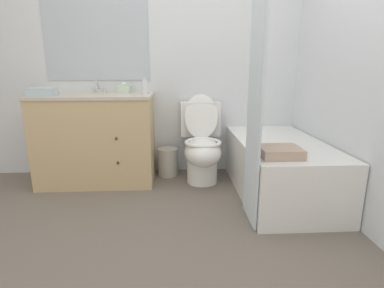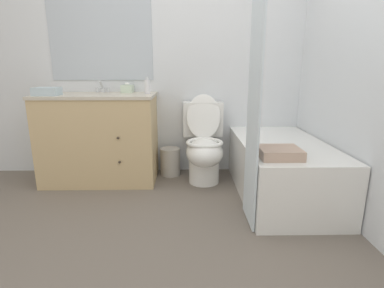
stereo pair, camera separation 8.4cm
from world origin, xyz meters
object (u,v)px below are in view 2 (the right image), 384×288
object	(u,v)px
sink_faucet	(102,89)
wastebasket	(170,162)
toilet	(204,146)
bathtub	(280,168)
bath_towel_folded	(280,153)
soap_dispenser	(147,86)
vanity_cabinet	(100,137)
tissue_box	(127,89)
hand_towel_folded	(47,91)

from	to	relation	value
sink_faucet	wastebasket	world-z (taller)	sink_faucet
toilet	wastebasket	world-z (taller)	toilet
bathtub	bath_towel_folded	distance (m)	0.57
bathtub	soap_dispenser	bearing A→B (deg)	161.18
toilet	wastebasket	distance (m)	0.45
vanity_cabinet	sink_faucet	distance (m)	0.51
sink_faucet	bath_towel_folded	size ratio (longest dim) A/B	0.48
vanity_cabinet	tissue_box	size ratio (longest dim) A/B	7.49
toilet	hand_towel_folded	bearing A→B (deg)	-175.85
toilet	soap_dispenser	distance (m)	0.80
sink_faucet	toilet	world-z (taller)	sink_faucet
wastebasket	vanity_cabinet	bearing A→B (deg)	-169.55
bathtub	tissue_box	xyz separation A→B (m)	(-1.44, 0.58, 0.67)
tissue_box	hand_towel_folded	size ratio (longest dim) A/B	0.67
sink_faucet	wastebasket	bearing A→B (deg)	-6.69
tissue_box	hand_towel_folded	bearing A→B (deg)	-154.11
vanity_cabinet	soap_dispenser	bearing A→B (deg)	0.80
sink_faucet	soap_dispenser	size ratio (longest dim) A/B	0.88
vanity_cabinet	soap_dispenser	size ratio (longest dim) A/B	6.87
sink_faucet	bathtub	world-z (taller)	sink_faucet
wastebasket	tissue_box	xyz separation A→B (m)	(-0.42, 0.05, 0.77)
vanity_cabinet	soap_dispenser	xyz separation A→B (m)	(0.49, 0.01, 0.50)
soap_dispenser	tissue_box	bearing A→B (deg)	143.48
vanity_cabinet	tissue_box	bearing A→B (deg)	33.22
sink_faucet	bathtub	distance (m)	1.93
soap_dispenser	vanity_cabinet	bearing A→B (deg)	-179.20
bathtub	bath_towel_folded	bearing A→B (deg)	-110.11
wastebasket	sink_faucet	bearing A→B (deg)	173.31
toilet	tissue_box	distance (m)	0.97
sink_faucet	soap_dispenser	bearing A→B (deg)	-22.41
wastebasket	hand_towel_folded	world-z (taller)	hand_towel_folded
tissue_box	soap_dispenser	bearing A→B (deg)	-36.52
bathtub	hand_towel_folded	bearing A→B (deg)	173.10
sink_faucet	bath_towel_folded	distance (m)	1.91
vanity_cabinet	wastebasket	size ratio (longest dim) A/B	3.79
wastebasket	soap_dispenser	size ratio (longest dim) A/B	1.81
sink_faucet	soap_dispenser	xyz separation A→B (m)	(0.49, -0.20, 0.04)
vanity_cabinet	bathtub	bearing A→B (deg)	-13.46
tissue_box	bath_towel_folded	xyz separation A→B (m)	(1.27, -1.04, -0.39)
vanity_cabinet	bath_towel_folded	bearing A→B (deg)	-29.57
toilet	soap_dispenser	world-z (taller)	soap_dispenser
wastebasket	soap_dispenser	world-z (taller)	soap_dispenser
sink_faucet	toilet	size ratio (longest dim) A/B	0.16
soap_dispenser	hand_towel_folded	world-z (taller)	soap_dispenser
sink_faucet	tissue_box	world-z (taller)	sink_faucet
wastebasket	tissue_box	distance (m)	0.88
vanity_cabinet	hand_towel_folded	xyz separation A→B (m)	(-0.41, -0.15, 0.46)
toilet	soap_dispenser	bearing A→B (deg)	174.33
wastebasket	soap_dispenser	bearing A→B (deg)	-149.14
tissue_box	bathtub	bearing A→B (deg)	-21.95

